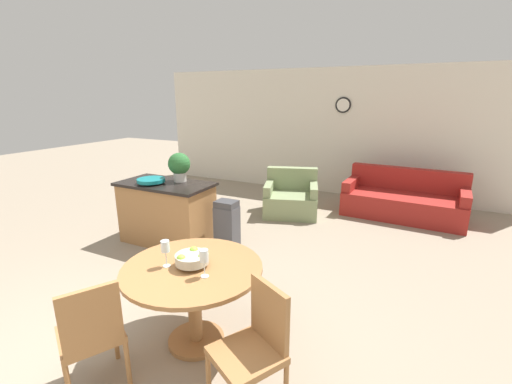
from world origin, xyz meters
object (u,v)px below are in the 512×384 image
potted_plant (179,165)px  armchair (291,199)px  dining_chair_near_right (255,343)px  wine_glass_left (165,247)px  trash_bin (227,226)px  kitchen_island (167,213)px  teal_bowl (151,180)px  couch (403,201)px  wine_glass_right (204,257)px  dining_chair_near_left (91,332)px  fruit_bowl (192,258)px  dining_table (193,284)px

potted_plant → armchair: bearing=60.5°
dining_chair_near_right → wine_glass_left: 1.05m
potted_plant → trash_bin: (0.81, -0.05, -0.78)m
kitchen_island → teal_bowl: 0.53m
potted_plant → trash_bin: bearing=-3.4°
trash_bin → couch: couch is taller
wine_glass_right → dining_chair_near_left: bearing=-128.8°
dining_chair_near_left → fruit_bowl: 0.88m
fruit_bowl → kitchen_island: kitchen_island is taller
dining_chair_near_left → kitchen_island: size_ratio=0.66×
dining_table → kitchen_island: size_ratio=0.86×
dining_chair_near_left → armchair: bearing=31.0°
kitchen_island → teal_bowl: (-0.14, -0.12, 0.50)m
potted_plant → trash_bin: size_ratio=0.57×
teal_bowl → armchair: teal_bowl is taller
wine_glass_right → kitchen_island: bearing=137.2°
trash_bin → armchair: 1.91m
wine_glass_right → potted_plant: 2.55m
kitchen_island → couch: kitchen_island is taller
dining_chair_near_left → teal_bowl: (-1.47, 2.25, 0.45)m
dining_chair_near_right → trash_bin: dining_chair_near_right is taller
kitchen_island → teal_bowl: teal_bowl is taller
teal_bowl → wine_glass_right: bearing=-38.6°
wine_glass_left → kitchen_island: size_ratio=0.17×
trash_bin → wine_glass_right: bearing=-63.8°
trash_bin → dining_chair_near_right: bearing=-54.8°
teal_bowl → armchair: (1.33, 2.14, -0.68)m
kitchen_island → armchair: 2.35m
fruit_bowl → potted_plant: (-1.52, 1.78, 0.33)m
dining_table → teal_bowl: (-1.81, 1.50, 0.38)m
dining_chair_near_left → couch: size_ratio=0.44×
dining_table → wine_glass_left: size_ratio=5.11×
dining_table → wine_glass_left: wine_glass_left is taller
dining_chair_near_right → armchair: bearing=-43.7°
dining_chair_near_left → wine_glass_left: bearing=16.8°
dining_chair_near_right → dining_chair_near_left: bearing=50.1°
wine_glass_right → kitchen_island: wine_glass_right is taller
wine_glass_right → couch: wine_glass_right is taller
dining_table → fruit_bowl: (0.00, 0.00, 0.24)m
potted_plant → fruit_bowl: bearing=-49.5°
potted_plant → couch: (2.92, 2.60, -0.86)m
potted_plant → dining_chair_near_right: bearing=-43.0°
dining_table → wine_glass_right: 0.40m
kitchen_island → trash_bin: (0.95, 0.12, -0.09)m
fruit_bowl → wine_glass_right: wine_glass_right is taller
teal_bowl → armchair: 2.61m
wine_glass_left → dining_table: bearing=26.4°
fruit_bowl → kitchen_island: size_ratio=0.20×
dining_chair_near_right → teal_bowl: 3.18m
teal_bowl → potted_plant: 0.45m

